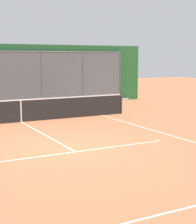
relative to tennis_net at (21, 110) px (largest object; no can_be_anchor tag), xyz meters
name	(u,v)px	position (x,y,z in m)	size (l,w,h in m)	color
ground_plane	(68,147)	(0.00, 4.94, -0.49)	(60.00, 60.00, 0.00)	#A8603D
court_line_markings	(79,154)	(0.00, 5.77, -0.49)	(7.75, 10.09, 0.01)	white
tennis_net	(21,110)	(0.00, 0.00, 0.00)	(9.96, 0.09, 1.07)	#2D2D2D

